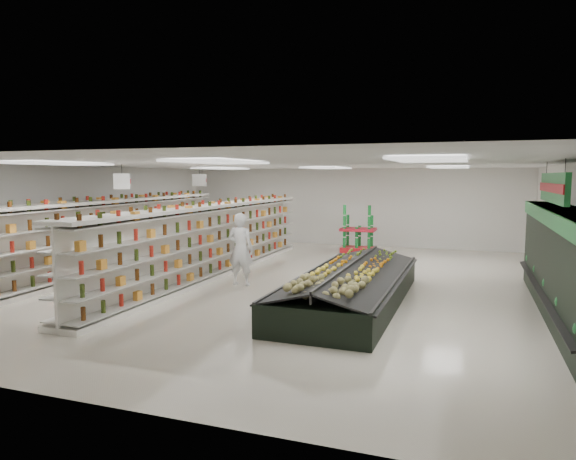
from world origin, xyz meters
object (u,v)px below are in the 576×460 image
at_px(shopper_background, 224,232).
at_px(produce_island, 351,285).
at_px(gondola_left, 103,239).
at_px(gondola_center, 211,243).
at_px(soda_endcap, 358,231).
at_px(shopper_main, 241,249).

bearing_deg(shopper_background, produce_island, -138.19).
xyz_separation_m(gondola_left, gondola_center, (3.35, 0.58, -0.05)).
relative_size(gondola_left, shopper_background, 8.20).
bearing_deg(gondola_left, produce_island, -11.71).
relative_size(gondola_center, produce_island, 1.91).
height_order(gondola_left, shopper_background, gondola_left).
bearing_deg(gondola_center, produce_island, -22.65).
bearing_deg(gondola_center, soda_endcap, 62.60).
distance_m(gondola_center, soda_endcap, 6.68).
relative_size(gondola_left, shopper_main, 6.53).
distance_m(produce_island, shopper_main, 3.38).
bearing_deg(shopper_main, gondola_left, -4.80).
bearing_deg(soda_endcap, shopper_main, -103.96).
height_order(gondola_center, produce_island, gondola_center).
distance_m(produce_island, soda_endcap, 7.97).
distance_m(produce_island, shopper_background, 8.86).
bearing_deg(soda_endcap, gondola_center, -117.26).
xyz_separation_m(shopper_main, shopper_background, (-3.13, 5.24, -0.20)).
xyz_separation_m(gondola_center, soda_endcap, (3.06, 5.94, -0.15)).
xyz_separation_m(gondola_left, shopper_background, (1.58, 4.90, -0.23)).
height_order(gondola_left, shopper_main, gondola_left).
height_order(gondola_center, shopper_main, gondola_center).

